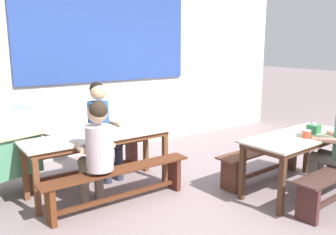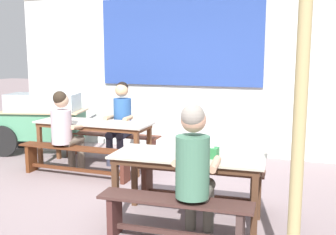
{
  "view_description": "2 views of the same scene",
  "coord_description": "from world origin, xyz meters",
  "views": [
    {
      "loc": [
        -2.84,
        -2.93,
        1.84
      ],
      "look_at": [
        -0.46,
        0.5,
        0.96
      ],
      "focal_mm": 37.89,
      "sensor_mm": 36.0,
      "label": 1
    },
    {
      "loc": [
        2.06,
        -4.16,
        1.75
      ],
      "look_at": [
        0.22,
        0.71,
        0.92
      ],
      "focal_mm": 41.87,
      "sensor_mm": 36.0,
      "label": 2
    }
  ],
  "objects": [
    {
      "name": "tissue_box",
      "position": [
        1.12,
        -0.43,
        0.78
      ],
      "size": [
        0.13,
        0.13,
        0.13
      ],
      "color": "#2F7C42",
      "rests_on": "dining_table_near"
    },
    {
      "name": "bench_far_front",
      "position": [
        -1.13,
        0.52,
        0.29
      ],
      "size": [
        1.82,
        0.27,
        0.44
      ],
      "color": "#562A17",
      "rests_on": "ground_plane"
    },
    {
      "name": "person_center_facing",
      "position": [
        -0.89,
        1.49,
        0.74
      ],
      "size": [
        0.43,
        0.56,
        1.32
      ],
      "color": "#323446",
      "rests_on": "ground_plane"
    },
    {
      "name": "ground_plane",
      "position": [
        0.0,
        0.0,
        0.0
      ],
      "size": [
        40.0,
        40.0,
        0.0
      ],
      "primitive_type": "plane",
      "color": "gray"
    },
    {
      "name": "person_left_back_turned",
      "position": [
        -1.35,
        0.59,
        0.71
      ],
      "size": [
        0.42,
        0.53,
        1.24
      ],
      "color": "#6C6052",
      "rests_on": "ground_plane"
    },
    {
      "name": "bench_far_back",
      "position": [
        -1.15,
        1.56,
        0.29
      ],
      "size": [
        1.75,
        0.34,
        0.44
      ],
      "color": "brown",
      "rests_on": "ground_plane"
    },
    {
      "name": "condiment_jar",
      "position": [
        0.86,
        -0.51,
        0.78
      ],
      "size": [
        0.1,
        0.1,
        0.1
      ],
      "color": "#DA4929",
      "rests_on": "dining_table_near"
    },
    {
      "name": "dining_table_far",
      "position": [
        -1.14,
        1.04,
        0.65
      ],
      "size": [
        1.84,
        0.63,
        0.73
      ],
      "color": "#BDB3A5",
      "rests_on": "ground_plane"
    },
    {
      "name": "dining_table_near",
      "position": [
        0.86,
        -0.39,
        0.65
      ],
      "size": [
        1.62,
        0.76,
        0.73
      ],
      "color": "#B9B49F",
      "rests_on": "ground_plane"
    },
    {
      "name": "backdrop_wall",
      "position": [
        -0.01,
        2.63,
        1.61
      ],
      "size": [
        7.28,
        0.23,
        3.06
      ],
      "color": "silver",
      "rests_on": "ground_plane"
    },
    {
      "name": "bench_near_back",
      "position": [
        0.83,
        0.12,
        0.28
      ],
      "size": [
        1.54,
        0.4,
        0.44
      ],
      "color": "#563122",
      "rests_on": "ground_plane"
    }
  ]
}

